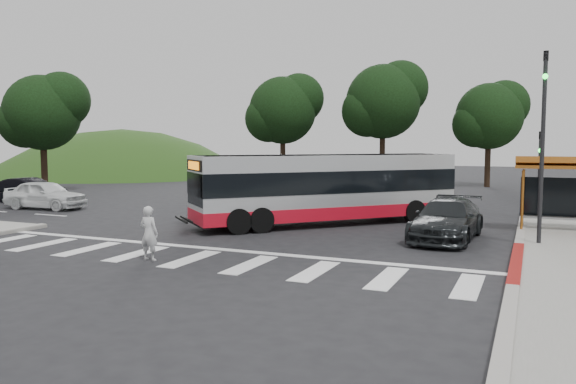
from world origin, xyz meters
The scene contains 18 objects.
ground centered at (0.00, 0.00, 0.00)m, with size 140.00×140.00×0.00m, color black.
sidewalk_east centered at (11.00, 8.00, 0.06)m, with size 4.00×40.00×0.12m, color gray.
curb_east centered at (9.00, 8.00, 0.07)m, with size 0.30×40.00×0.15m, color #9E9991.
curb_east_red centered at (9.00, -2.00, 0.08)m, with size 0.32×6.00×0.15m, color maroon.
hillside_nw centered at (-32.00, 30.00, 0.00)m, with size 44.00×44.00×10.00m, color #234115.
crosswalk_ladder centered at (0.00, -5.00, 0.01)m, with size 18.00×2.60×0.01m, color silver.
bus_shelter centered at (10.80, 5.10, 2.35)m, with size 4.20×1.60×2.86m.
traffic_signal_ne_tall centered at (9.60, 1.49, 3.88)m, with size 0.18×0.37×6.50m.
traffic_signal_ne_short centered at (9.60, 8.49, 2.48)m, with size 0.18×0.37×4.00m.
tree_north_a centered at (-1.92, 26.07, 6.92)m, with size 6.60×6.15×10.17m.
tree_north_b centered at (6.07, 28.06, 5.66)m, with size 5.72×5.33×8.43m.
tree_north_c centered at (-9.92, 24.06, 6.29)m, with size 6.16×5.74×9.30m.
tree_west_a centered at (-21.93, 10.06, 5.66)m, with size 5.72×5.33×8.43m.
transit_bus centered at (1.25, 3.61, 1.49)m, with size 2.50×11.54×2.98m, color #B4B7B9, non-canonical shape.
pedestrian centered at (-1.03, -5.63, 0.82)m, with size 0.59×0.39×1.63m, color silver.
dark_sedan centered at (6.56, 1.63, 0.73)m, with size 2.05×5.05×1.47m, color black.
west_car_white centered at (-14.24, 2.81, 0.76)m, with size 1.80×4.47×1.52m, color silver.
west_car_black centered at (-17.66, 4.83, 0.72)m, with size 1.53×4.40×1.45m, color black.
Camera 1 is at (9.36, -19.04, 3.48)m, focal length 35.00 mm.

